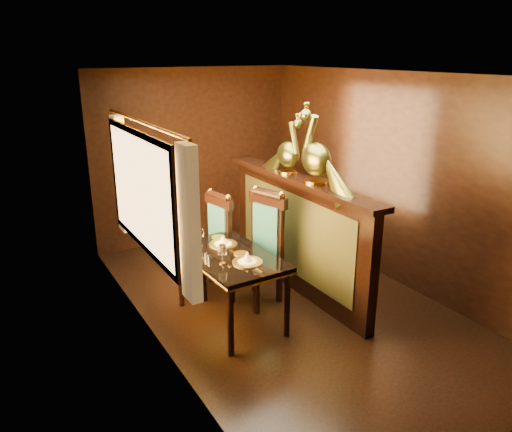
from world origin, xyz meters
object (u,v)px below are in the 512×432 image
at_px(chair_right, 215,240).
at_px(peacock_right, 289,143).
at_px(peacock_left, 317,145).
at_px(dining_table, 230,261).
at_px(chair_left, 263,244).

distance_m(chair_right, peacock_right, 1.40).
height_order(chair_right, peacock_left, peacock_left).
bearing_deg(peacock_left, dining_table, 178.54).
height_order(chair_left, chair_right, chair_left).
xyz_separation_m(chair_left, peacock_right, (0.49, 0.25, 1.04)).
relative_size(chair_left, chair_right, 1.08).
bearing_deg(dining_table, peacock_right, 24.19).
bearing_deg(chair_left, chair_right, 108.26).
height_order(chair_left, peacock_left, peacock_left).
distance_m(peacock_left, peacock_right, 0.53).
bearing_deg(dining_table, chair_left, 22.77).
distance_m(chair_left, chair_right, 0.61).
bearing_deg(peacock_left, chair_right, 137.33).
distance_m(dining_table, chair_left, 0.60).
xyz_separation_m(dining_table, chair_right, (0.19, 0.75, -0.06)).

